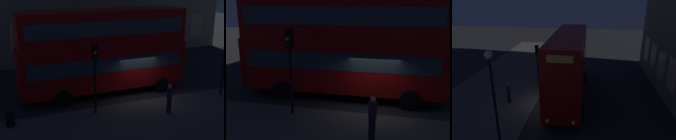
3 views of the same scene
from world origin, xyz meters
The scene contains 4 objects.
ground_plane centered at (0.00, 0.00, 0.00)m, with size 80.00×80.00×0.00m, color #232326.
double_decker_bus centered at (-1.94, 1.53, 3.07)m, with size 11.08×2.99×5.51m.
traffic_light_near_kerb centered at (-3.58, -1.68, 2.95)m, with size 0.33×0.37×3.93m.
pedestrian centered at (0.26, -3.13, 1.01)m, with size 0.32×0.32×1.70m.
Camera 2 is at (0.97, -11.72, 5.02)m, focal length 40.17 mm.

